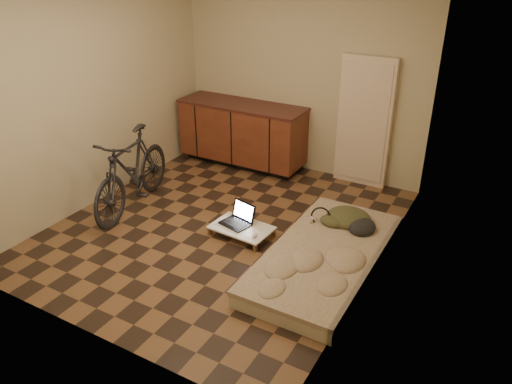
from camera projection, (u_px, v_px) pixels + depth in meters
The scene contains 10 objects.
room_shell at pixel (219, 119), 5.14m from camera, with size 3.50×4.00×2.60m.
cabinets at pixel (243, 134), 7.17m from camera, with size 1.84×0.62×0.91m.
appliance_panel at pixel (364, 122), 6.44m from camera, with size 0.70×0.10×1.70m, color beige.
bicycle at pixel (131, 167), 5.92m from camera, with size 0.49×1.67×1.08m, color black.
futon at pixel (325, 257), 5.02m from camera, with size 1.01×2.10×0.18m.
clothing_pile at pixel (352, 215), 5.41m from camera, with size 0.53×0.44×0.21m, color #3A3C23, non-canonical shape.
headphones at pixel (321, 216), 5.45m from camera, with size 0.23×0.21×0.16m, color black, non-canonical shape.
lap_desk at pixel (242, 228), 5.53m from camera, with size 0.69×0.47×0.11m.
laptop at pixel (238, 219), 5.58m from camera, with size 0.38×0.35×0.22m.
mouse at pixel (255, 235), 5.34m from camera, with size 0.05×0.09×0.03m, color silver.
Camera 1 is at (2.76, -4.11, 2.94)m, focal length 35.00 mm.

